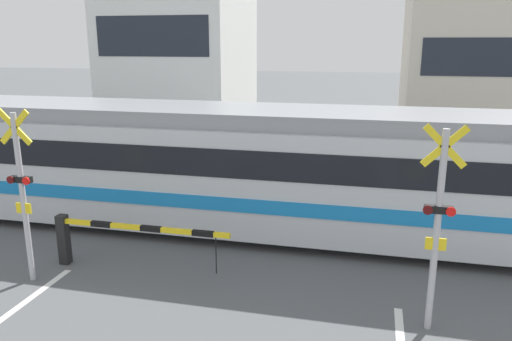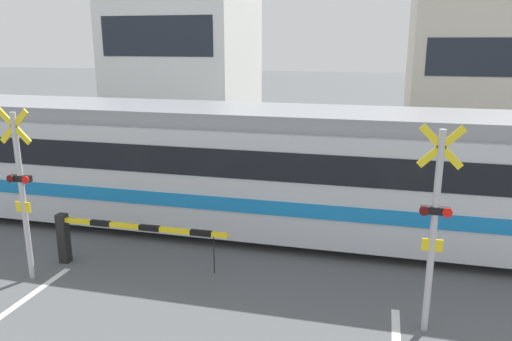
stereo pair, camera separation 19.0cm
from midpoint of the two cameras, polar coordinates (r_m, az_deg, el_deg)
rail_track_near at (r=12.05m, az=-1.00°, el=-7.77°), size 50.00×0.10×0.08m
rail_track_far at (r=13.35m, az=0.54°, el=-5.50°), size 50.00×0.10×0.08m
commuter_train at (r=13.23m, az=-13.00°, el=1.20°), size 19.93×2.88×3.07m
crossing_barrier_near at (r=10.87m, az=-17.44°, el=-6.94°), size 3.78×0.20×1.09m
crossing_barrier_far at (r=14.97m, az=12.21°, el=-0.73°), size 3.78×0.20×1.09m
crossing_signal_left at (r=10.54m, az=-25.65°, el=-1.90°), size 0.68×0.15×3.42m
crossing_signal_right at (r=8.32m, az=19.44°, el=-5.44°), size 0.68×0.15×3.42m
pedestrian at (r=18.57m, az=7.44°, el=2.81°), size 0.38×0.22×1.54m
building_left_of_street at (r=26.38m, az=-8.81°, el=13.91°), size 6.34×6.81×8.80m
building_right_of_street at (r=24.81m, az=23.24°, el=11.20°), size 5.83×6.81×7.32m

